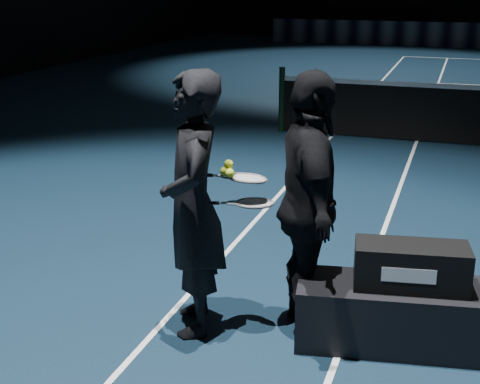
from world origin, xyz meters
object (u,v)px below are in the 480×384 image
object	(u,v)px
player_bench	(407,316)
racket_lower	(255,203)
player_a	(193,205)
tennis_balls	(228,170)
racket_upper	(248,178)
player_b	(309,205)
racket_bag	(411,266)

from	to	relation	value
player_bench	racket_lower	xyz separation A→B (m)	(-1.13, -0.09, 0.77)
player_a	tennis_balls	bearing A→B (deg)	85.63
player_bench	racket_upper	bearing A→B (deg)	173.49
tennis_balls	player_b	bearing A→B (deg)	18.14
player_b	player_bench	bearing A→B (deg)	-116.74
player_bench	racket_bag	size ratio (longest dim) A/B	2.00
racket_bag	racket_lower	xyz separation A→B (m)	(-1.13, -0.09, 0.37)
racket_lower	tennis_balls	world-z (taller)	tennis_balls
player_a	racket_lower	bearing A→B (deg)	84.50
player_bench	racket_bag	xyz separation A→B (m)	(0.00, 0.00, 0.39)
player_bench	tennis_balls	xyz separation A→B (m)	(-1.32, -0.14, 1.02)
racket_lower	racket_upper	bearing A→B (deg)	141.34
racket_upper	racket_bag	bearing A→B (deg)	-19.51
player_bench	tennis_balls	distance (m)	1.67
player_bench	player_b	xyz separation A→B (m)	(-0.75, 0.04, 0.75)
racket_bag	racket_upper	bearing A→B (deg)	173.49
racket_bag	player_b	xyz separation A→B (m)	(-0.75, 0.04, 0.35)
player_bench	racket_bag	distance (m)	0.39
racket_bag	tennis_balls	size ratio (longest dim) A/B	6.58
racket_lower	tennis_balls	xyz separation A→B (m)	(-0.19, -0.06, 0.25)
racket_bag	racket_upper	xyz separation A→B (m)	(-1.19, -0.06, 0.55)
racket_upper	racket_lower	bearing A→B (deg)	-42.66
player_b	racket_bag	bearing A→B (deg)	-116.74
player_a	racket_upper	distance (m)	0.45
player_b	racket_upper	world-z (taller)	player_b
racket_bag	player_b	distance (m)	0.83
racket_lower	player_bench	bearing A→B (deg)	-14.24
player_a	player_bench	bearing A→B (deg)	74.28
racket_lower	tennis_balls	distance (m)	0.32
player_b	racket_upper	xyz separation A→B (m)	(-0.44, -0.11, 0.19)
player_a	player_b	world-z (taller)	same
racket_bag	player_a	size ratio (longest dim) A/B	0.40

